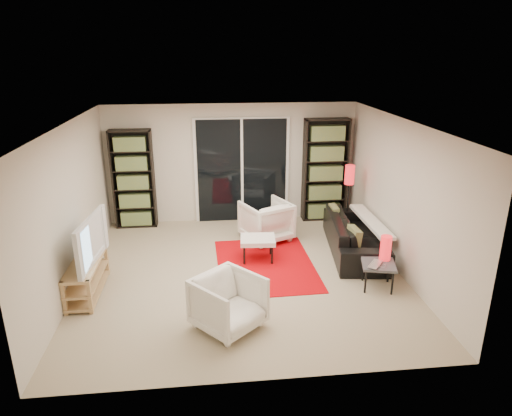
# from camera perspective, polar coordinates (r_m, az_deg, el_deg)

# --- Properties ---
(floor) EXTENTS (5.00, 5.00, 0.00)m
(floor) POSITION_cam_1_polar(r_m,az_deg,el_deg) (7.37, -1.69, -8.21)
(floor) COLOR tan
(floor) RESTS_ON ground
(wall_back) EXTENTS (5.00, 0.02, 2.40)m
(wall_back) POSITION_cam_1_polar(r_m,az_deg,el_deg) (9.29, -3.04, 5.57)
(wall_back) COLOR beige
(wall_back) RESTS_ON ground
(wall_front) EXTENTS (5.00, 0.02, 2.40)m
(wall_front) POSITION_cam_1_polar(r_m,az_deg,el_deg) (4.61, 0.74, -9.25)
(wall_front) COLOR beige
(wall_front) RESTS_ON ground
(wall_left) EXTENTS (0.02, 5.00, 2.40)m
(wall_left) POSITION_cam_1_polar(r_m,az_deg,el_deg) (7.16, -22.16, -0.08)
(wall_left) COLOR beige
(wall_left) RESTS_ON ground
(wall_right) EXTENTS (0.02, 5.00, 2.40)m
(wall_right) POSITION_cam_1_polar(r_m,az_deg,el_deg) (7.50, 17.61, 1.31)
(wall_right) COLOR beige
(wall_right) RESTS_ON ground
(ceiling) EXTENTS (5.00, 5.00, 0.02)m
(ceiling) POSITION_cam_1_polar(r_m,az_deg,el_deg) (6.61, -1.90, 10.58)
(ceiling) COLOR white
(ceiling) RESTS_ON wall_back
(sliding_door) EXTENTS (1.92, 0.08, 2.16)m
(sliding_door) POSITION_cam_1_polar(r_m,az_deg,el_deg) (9.31, -1.77, 4.66)
(sliding_door) COLOR white
(sliding_door) RESTS_ON ground
(bookshelf_left) EXTENTS (0.80, 0.30, 1.95)m
(bookshelf_left) POSITION_cam_1_polar(r_m,az_deg,el_deg) (9.29, -15.07, 3.48)
(bookshelf_left) COLOR black
(bookshelf_left) RESTS_ON ground
(bookshelf_right) EXTENTS (0.90, 0.30, 2.10)m
(bookshelf_right) POSITION_cam_1_polar(r_m,az_deg,el_deg) (9.46, 8.64, 4.70)
(bookshelf_right) COLOR black
(bookshelf_right) RESTS_ON ground
(tv_stand) EXTENTS (0.39, 1.23, 0.50)m
(tv_stand) POSITION_cam_1_polar(r_m,az_deg,el_deg) (7.14, -20.38, -8.07)
(tv_stand) COLOR tan
(tv_stand) RESTS_ON floor
(tv) EXTENTS (0.28, 1.19, 0.68)m
(tv) POSITION_cam_1_polar(r_m,az_deg,el_deg) (6.90, -20.77, -3.81)
(tv) COLOR black
(tv) RESTS_ON tv_stand
(rug) EXTENTS (1.62, 2.16, 0.01)m
(rug) POSITION_cam_1_polar(r_m,az_deg,el_deg) (7.65, 1.16, -7.07)
(rug) COLOR red
(rug) RESTS_ON floor
(sofa) EXTENTS (1.10, 2.23, 0.63)m
(sofa) POSITION_cam_1_polar(r_m,az_deg,el_deg) (8.20, 12.25, -3.28)
(sofa) COLOR black
(sofa) RESTS_ON floor
(armchair_back) EXTENTS (1.06, 1.07, 0.75)m
(armchair_back) POSITION_cam_1_polar(r_m,az_deg,el_deg) (8.49, 1.28, -1.59)
(armchair_back) COLOR white
(armchair_back) RESTS_ON floor
(armchair_front) EXTENTS (1.08, 1.08, 0.71)m
(armchair_front) POSITION_cam_1_polar(r_m,az_deg,el_deg) (5.91, -3.46, -11.77)
(armchair_front) COLOR white
(armchair_front) RESTS_ON floor
(ottoman) EXTENTS (0.61, 0.52, 0.40)m
(ottoman) POSITION_cam_1_polar(r_m,az_deg,el_deg) (7.69, 0.22, -4.11)
(ottoman) COLOR white
(ottoman) RESTS_ON floor
(side_table) EXTENTS (0.58, 0.58, 0.40)m
(side_table) POSITION_cam_1_polar(r_m,az_deg,el_deg) (7.05, 15.05, -7.00)
(side_table) COLOR #49494E
(side_table) RESTS_ON floor
(laptop) EXTENTS (0.37, 0.39, 0.03)m
(laptop) POSITION_cam_1_polar(r_m,az_deg,el_deg) (6.94, 15.05, -6.93)
(laptop) COLOR silver
(laptop) RESTS_ON side_table
(table_lamp) EXTENTS (0.17, 0.17, 0.37)m
(table_lamp) POSITION_cam_1_polar(r_m,az_deg,el_deg) (7.11, 15.90, -4.81)
(table_lamp) COLOR red
(table_lamp) RESTS_ON side_table
(floor_lamp) EXTENTS (0.20, 0.20, 1.35)m
(floor_lamp) POSITION_cam_1_polar(r_m,az_deg,el_deg) (8.79, 11.57, 3.21)
(floor_lamp) COLOR black
(floor_lamp) RESTS_ON floor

